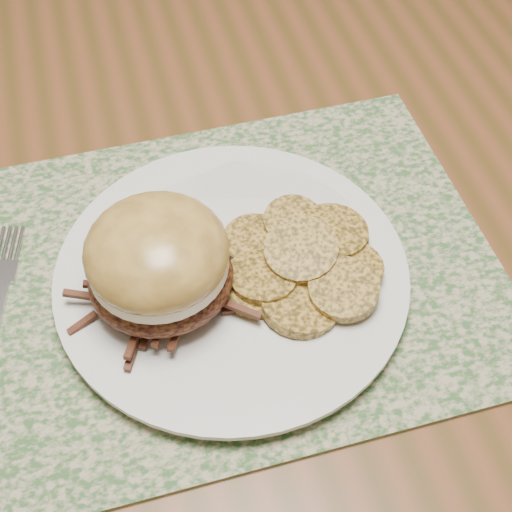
{
  "coord_description": "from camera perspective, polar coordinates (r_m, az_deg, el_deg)",
  "views": [
    {
      "loc": [
        -0.19,
        -0.51,
        1.22
      ],
      "look_at": [
        -0.11,
        -0.2,
        0.79
      ],
      "focal_mm": 50.0,
      "sensor_mm": 36.0,
      "label": 1
    }
  ],
  "objects": [
    {
      "name": "placemat",
      "position": [
        0.57,
        -3.23,
        -1.43
      ],
      "size": [
        0.45,
        0.33,
        0.0
      ],
      "primitive_type": "cube",
      "color": "#365B2E",
      "rests_on": "dining_table"
    },
    {
      "name": "roasted_potatoes",
      "position": [
        0.55,
        3.79,
        -0.47
      ],
      "size": [
        0.15,
        0.14,
        0.03
      ],
      "color": "#A97E31",
      "rests_on": "dinner_plate"
    },
    {
      "name": "ground",
      "position": [
        1.33,
        2.3,
        -13.38
      ],
      "size": [
        3.5,
        3.5,
        0.0
      ],
      "primitive_type": "plane",
      "color": "brown",
      "rests_on": "ground"
    },
    {
      "name": "dining_table",
      "position": [
        0.77,
        3.91,
        7.41
      ],
      "size": [
        1.5,
        0.9,
        0.75
      ],
      "color": "brown",
      "rests_on": "ground"
    },
    {
      "name": "dinner_plate",
      "position": [
        0.56,
        -1.94,
        -1.59
      ],
      "size": [
        0.26,
        0.26,
        0.02
      ],
      "primitive_type": "cylinder",
      "color": "silver",
      "rests_on": "placemat"
    },
    {
      "name": "pork_sandwich",
      "position": [
        0.51,
        -7.81,
        -0.54
      ],
      "size": [
        0.12,
        0.11,
        0.08
      ],
      "rotation": [
        0.0,
        0.0,
        -0.08
      ],
      "color": "black",
      "rests_on": "dinner_plate"
    }
  ]
}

